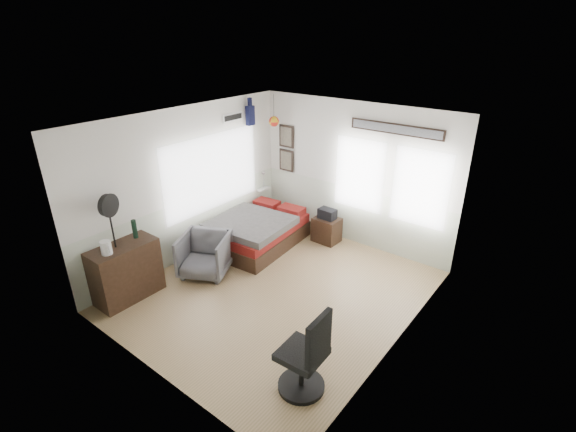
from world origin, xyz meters
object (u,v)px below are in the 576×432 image
object	(u,v)px
bed	(257,231)
task_chair	(306,360)
nightstand	(327,230)
armchair	(205,255)
dresser	(126,272)

from	to	relation	value
bed	task_chair	distance (m)	3.65
bed	nightstand	world-z (taller)	bed
nightstand	task_chair	world-z (taller)	task_chair
armchair	task_chair	xyz separation A→B (m)	(2.82, -1.01, 0.09)
dresser	task_chair	size ratio (longest dim) A/B	0.91
nightstand	task_chair	distance (m)	3.75
armchair	task_chair	world-z (taller)	task_chair
dresser	task_chair	bearing A→B (deg)	3.18
armchair	nightstand	distance (m)	2.46
bed	dresser	distance (m)	2.55
bed	dresser	xyz separation A→B (m)	(-0.44, -2.51, 0.16)
armchair	nightstand	world-z (taller)	armchair
nightstand	task_chair	xyz separation A→B (m)	(1.84, -3.27, 0.21)
bed	armchair	world-z (taller)	armchair
dresser	bed	bearing A→B (deg)	80.04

